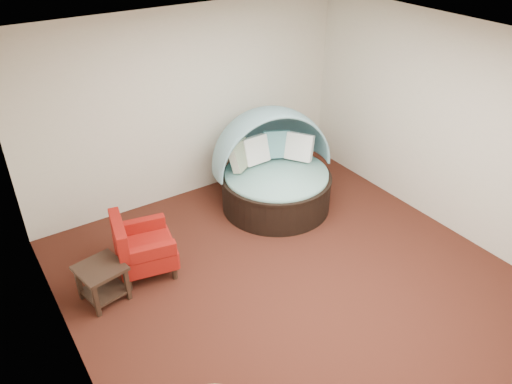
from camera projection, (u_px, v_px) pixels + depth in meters
floor at (289, 277)px, 6.13m from camera, size 5.00×5.00×0.00m
wall_back at (189, 106)px, 7.18m from camera, size 5.00×0.00×5.00m
wall_front at (501, 322)px, 3.61m from camera, size 5.00×0.00×5.00m
wall_left at (57, 259)px, 4.22m from camera, size 0.00×5.00×5.00m
wall_right at (445, 126)px, 6.57m from camera, size 0.00×5.00×5.00m
ceiling at (299, 49)px, 4.67m from camera, size 5.00×5.00×0.00m
canopy_daybed at (274, 163)px, 7.22m from camera, size 1.95×1.91×1.47m
red_armchair at (141, 247)px, 6.03m from camera, size 0.81×0.81×0.81m
side_table at (102, 278)px, 5.65m from camera, size 0.57×0.57×0.47m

